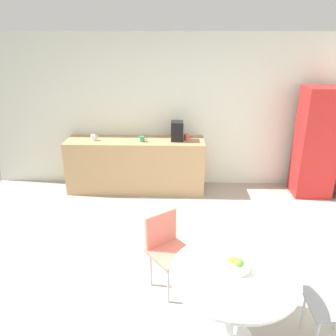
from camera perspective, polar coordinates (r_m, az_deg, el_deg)
name	(u,v)px	position (r m, az deg, el deg)	size (l,w,h in m)	color
ground_plane	(149,296)	(3.84, -3.22, -20.51)	(6.00, 6.00, 0.00)	#9E998E
wall_back	(161,112)	(5.98, -1.12, 9.32)	(6.00, 0.10, 2.60)	silver
counter_block	(136,165)	(5.92, -5.36, 0.52)	(2.32, 0.60, 0.90)	tan
locker_cabinet	(316,143)	(6.08, 23.53, 3.83)	(0.60, 0.50, 1.80)	#B21E1E
round_table	(233,286)	(3.07, 10.74, -18.85)	(1.06, 1.06, 0.74)	silver
chair_coral	(166,242)	(3.68, -0.34, -12.27)	(0.59, 0.59, 0.83)	silver
fruit_bowl	(236,265)	(2.99, 11.33, -15.55)	(0.23, 0.23, 0.11)	silver
mug_white	(94,138)	(5.85, -12.32, 4.98)	(0.13, 0.08, 0.09)	white
mug_green	(187,137)	(5.76, 3.11, 5.21)	(0.13, 0.08, 0.09)	#D84C4C
mug_red	(142,139)	(5.66, -4.32, 4.87)	(0.13, 0.08, 0.09)	#338C59
coffee_maker	(177,131)	(5.69, 1.54, 6.19)	(0.20, 0.24, 0.32)	black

